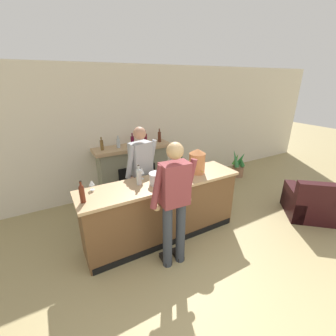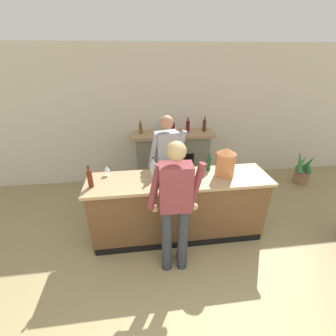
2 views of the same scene
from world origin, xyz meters
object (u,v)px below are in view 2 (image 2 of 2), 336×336
fireplace_stone (172,157)px  person_bartender (167,163)px  wine_glass_mid_counter (160,164)px  copper_dispenser (226,162)px  wine_bottle_port_short (153,169)px  wine_bottle_riesling_slim (209,162)px  person_customer (175,206)px  ice_bucket_steel (171,175)px  potted_plant_corner (302,171)px  wine_bottle_cabernet_heavy (90,178)px  wine_glass_front_left (107,169)px

fireplace_stone → person_bartender: bearing=-103.0°
fireplace_stone → wine_glass_mid_counter: fireplace_stone is taller
copper_dispenser → wine_bottle_port_short: 1.01m
person_bartender → wine_bottle_riesling_slim: size_ratio=6.31×
person_customer → ice_bucket_steel: bearing=86.6°
potted_plant_corner → wine_bottle_cabernet_heavy: wine_bottle_cabernet_heavy is taller
potted_plant_corner → ice_bucket_steel: (-3.05, -1.27, 0.81)m
copper_dispenser → wine_glass_front_left: (-1.65, 0.21, -0.10)m
fireplace_stone → copper_dispenser: (0.51, -1.63, 0.63)m
wine_bottle_port_short → person_bartender: bearing=64.0°
wine_bottle_riesling_slim → wine_glass_mid_counter: wine_bottle_riesling_slim is taller
fireplace_stone → person_customer: 2.31m
person_bartender → ice_bucket_steel: 0.65m
potted_plant_corner → person_bartender: bearing=-168.2°
fireplace_stone → potted_plant_corner: fireplace_stone is taller
person_bartender → wine_bottle_riesling_slim: 0.70m
wine_bottle_riesling_slim → potted_plant_corner: bearing=22.3°
ice_bucket_steel → wine_bottle_riesling_slim: (0.59, 0.26, 0.04)m
potted_plant_corner → wine_bottle_port_short: wine_bottle_port_short is taller
copper_dispenser → wine_glass_mid_counter: 0.92m
fireplace_stone → copper_dispenser: bearing=-72.8°
wine_bottle_port_short → wine_glass_mid_counter: bearing=55.1°
potted_plant_corner → wine_bottle_cabernet_heavy: (-4.11, -1.29, 0.85)m
wine_bottle_port_short → wine_glass_front_left: 0.66m
wine_bottle_cabernet_heavy → potted_plant_corner: bearing=17.4°
copper_dispenser → wine_bottle_port_short: copper_dispenser is taller
ice_bucket_steel → person_customer: bearing=-93.4°
ice_bucket_steel → wine_glass_front_left: bearing=162.7°
potted_plant_corner → ice_bucket_steel: bearing=-157.4°
person_bartender → wine_bottle_cabernet_heavy: person_bartender is taller
person_bartender → wine_bottle_port_short: size_ratio=5.62×
wine_bottle_cabernet_heavy → wine_bottle_riesling_slim: size_ratio=1.09×
person_bartender → fireplace_stone: bearing=77.0°
person_bartender → ice_bucket_steel: person_bartender is taller
person_customer → potted_plant_corner: bearing=30.6°
wine_bottle_cabernet_heavy → wine_bottle_riesling_slim: (1.64, 0.27, -0.01)m
person_customer → wine_bottle_cabernet_heavy: size_ratio=5.91×
wine_bottle_cabernet_heavy → wine_glass_front_left: wine_bottle_cabernet_heavy is taller
person_bartender → wine_glass_front_left: size_ratio=11.77×
ice_bucket_steel → wine_bottle_port_short: size_ratio=0.77×
copper_dispenser → wine_bottle_port_short: bearing=177.3°
wine_bottle_riesling_slim → person_bartender: bearing=146.3°
person_bartender → copper_dispenser: person_bartender is taller
ice_bucket_steel → wine_glass_mid_counter: bearing=114.1°
wine_glass_mid_counter → ice_bucket_steel: bearing=-65.9°
person_customer → wine_bottle_port_short: bearing=107.1°
person_bartender → wine_glass_front_left: 0.98m
potted_plant_corner → wine_bottle_riesling_slim: wine_bottle_riesling_slim is taller
fireplace_stone → wine_bottle_cabernet_heavy: bearing=-127.5°
potted_plant_corner → fireplace_stone: bearing=171.2°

